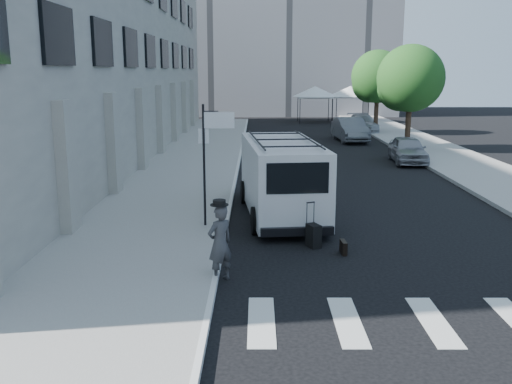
{
  "coord_description": "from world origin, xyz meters",
  "views": [
    {
      "loc": [
        -1.08,
        -12.87,
        4.58
      ],
      "look_at": [
        -1.11,
        2.43,
        1.3
      ],
      "focal_mm": 40.0,
      "sensor_mm": 36.0,
      "label": 1
    }
  ],
  "objects_px": {
    "businessman": "(220,243)",
    "suitcase": "(314,236)",
    "parked_car_a": "(408,150)",
    "briefcase": "(343,247)",
    "cargo_van": "(281,177)",
    "parked_car_c": "(362,123)",
    "parked_car_b": "(350,129)"
  },
  "relations": [
    {
      "from": "businessman",
      "to": "cargo_van",
      "type": "xyz_separation_m",
      "value": [
        1.57,
        5.87,
        0.38
      ]
    },
    {
      "from": "briefcase",
      "to": "suitcase",
      "type": "height_order",
      "value": "suitcase"
    },
    {
      "from": "businessman",
      "to": "parked_car_b",
      "type": "bearing_deg",
      "value": -146.0
    },
    {
      "from": "businessman",
      "to": "parked_car_b",
      "type": "height_order",
      "value": "businessman"
    },
    {
      "from": "parked_car_a",
      "to": "parked_car_b",
      "type": "xyz_separation_m",
      "value": [
        -1.49,
        8.88,
        0.11
      ]
    },
    {
      "from": "cargo_van",
      "to": "parked_car_a",
      "type": "relative_size",
      "value": 1.67
    },
    {
      "from": "briefcase",
      "to": "parked_car_b",
      "type": "xyz_separation_m",
      "value": [
        3.89,
        23.48,
        0.6
      ]
    },
    {
      "from": "suitcase",
      "to": "parked_car_b",
      "type": "height_order",
      "value": "parked_car_b"
    },
    {
      "from": "suitcase",
      "to": "parked_car_a",
      "type": "distance_m",
      "value": 15.3
    },
    {
      "from": "briefcase",
      "to": "parked_car_a",
      "type": "relative_size",
      "value": 0.11
    },
    {
      "from": "briefcase",
      "to": "parked_car_b",
      "type": "relative_size",
      "value": 0.09
    },
    {
      "from": "businessman",
      "to": "parked_car_b",
      "type": "relative_size",
      "value": 0.37
    },
    {
      "from": "businessman",
      "to": "suitcase",
      "type": "bearing_deg",
      "value": -173.93
    },
    {
      "from": "parked_car_a",
      "to": "suitcase",
      "type": "bearing_deg",
      "value": -109.72
    },
    {
      "from": "cargo_van",
      "to": "parked_car_c",
      "type": "height_order",
      "value": "cargo_van"
    },
    {
      "from": "parked_car_b",
      "to": "suitcase",
      "type": "bearing_deg",
      "value": -105.18
    },
    {
      "from": "businessman",
      "to": "suitcase",
      "type": "relative_size",
      "value": 1.45
    },
    {
      "from": "cargo_van",
      "to": "suitcase",
      "type": "bearing_deg",
      "value": -83.92
    },
    {
      "from": "cargo_van",
      "to": "parked_car_a",
      "type": "height_order",
      "value": "cargo_van"
    },
    {
      "from": "suitcase",
      "to": "parked_car_c",
      "type": "distance_m",
      "value": 29.13
    },
    {
      "from": "businessman",
      "to": "parked_car_c",
      "type": "relative_size",
      "value": 0.37
    },
    {
      "from": "briefcase",
      "to": "parked_car_c",
      "type": "relative_size",
      "value": 0.1
    },
    {
      "from": "parked_car_b",
      "to": "briefcase",
      "type": "bearing_deg",
      "value": -103.24
    },
    {
      "from": "briefcase",
      "to": "parked_car_a",
      "type": "height_order",
      "value": "parked_car_a"
    },
    {
      "from": "businessman",
      "to": "parked_car_c",
      "type": "bearing_deg",
      "value": -146.52
    },
    {
      "from": "suitcase",
      "to": "cargo_van",
      "type": "bearing_deg",
      "value": 78.14
    },
    {
      "from": "parked_car_c",
      "to": "briefcase",
      "type": "bearing_deg",
      "value": -101.44
    },
    {
      "from": "briefcase",
      "to": "suitcase",
      "type": "relative_size",
      "value": 0.37
    },
    {
      "from": "businessman",
      "to": "briefcase",
      "type": "relative_size",
      "value": 3.91
    },
    {
      "from": "briefcase",
      "to": "suitcase",
      "type": "distance_m",
      "value": 0.92
    },
    {
      "from": "businessman",
      "to": "briefcase",
      "type": "xyz_separation_m",
      "value": [
        3.01,
        1.89,
        -0.69
      ]
    },
    {
      "from": "cargo_van",
      "to": "parked_car_c",
      "type": "distance_m",
      "value": 26.01
    }
  ]
}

